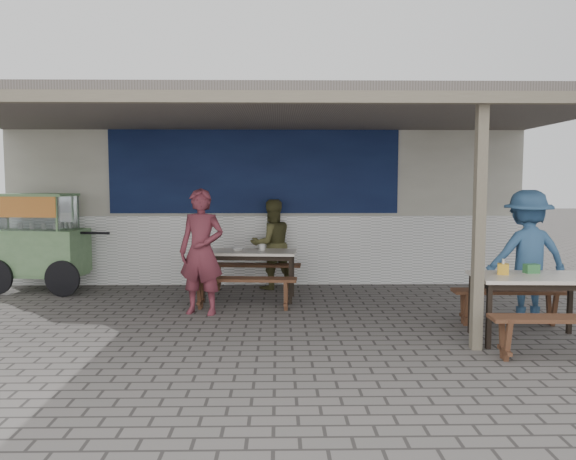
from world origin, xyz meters
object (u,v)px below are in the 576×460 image
(table_left, at_px, (249,256))
(bench_right_wall, at_px, (508,299))
(bench_left_street, at_px, (243,286))
(bench_left_wall, at_px, (255,271))
(condiment_bowl, at_px, (238,249))
(bench_right_street, at_px, (560,328))
(tissue_box, at_px, (503,269))
(table_right, at_px, (532,282))
(patron_street_side, at_px, (201,252))
(vendor_cart, at_px, (40,239))
(patron_wall_side, at_px, (272,244))
(donation_box, at_px, (531,269))
(condiment_jar, at_px, (262,247))
(patron_right_table, at_px, (527,255))

(table_left, relative_size, bench_right_wall, 1.05)
(bench_left_street, xyz_separation_m, bench_right_wall, (3.39, -0.92, -0.01))
(bench_left_wall, xyz_separation_m, condiment_bowl, (-0.22, -0.64, 0.43))
(bench_right_street, xyz_separation_m, tissue_box, (-0.27, 0.78, 0.48))
(table_right, height_order, bench_right_wall, table_right)
(bench_right_street, distance_m, patron_street_side, 4.43)
(bench_left_wall, distance_m, bench_right_wall, 3.98)
(vendor_cart, bearing_deg, bench_right_street, -20.48)
(bench_right_street, relative_size, patron_wall_side, 0.93)
(bench_right_wall, xyz_separation_m, donation_box, (0.03, -0.54, 0.47))
(vendor_cart, bearing_deg, patron_wall_side, 10.91)
(bench_left_wall, bearing_deg, condiment_jar, -71.64)
(condiment_bowl, bearing_deg, patron_wall_side, 59.72)
(table_left, xyz_separation_m, patron_street_side, (-0.60, -0.92, 0.18))
(patron_right_table, xyz_separation_m, donation_box, (-0.31, -0.82, -0.05))
(bench_left_street, height_order, bench_left_wall, same)
(patron_right_table, xyz_separation_m, condiment_jar, (-3.48, 1.39, -0.05))
(table_right, relative_size, donation_box, 8.28)
(bench_left_street, bearing_deg, vendor_cart, 162.68)
(condiment_bowl, bearing_deg, table_right, -33.73)
(table_right, height_order, patron_street_side, patron_street_side)
(condiment_bowl, bearing_deg, condiment_jar, 8.38)
(bench_left_street, relative_size, condiment_bowl, 8.41)
(vendor_cart, height_order, condiment_bowl, vendor_cart)
(vendor_cart, bearing_deg, table_left, -3.25)
(bench_right_street, relative_size, condiment_jar, 14.65)
(bench_left_wall, bearing_deg, condiment_bowl, -104.12)
(table_right, xyz_separation_m, patron_wall_side, (-2.97, 3.17, 0.08))
(bench_left_street, distance_m, table_right, 3.75)
(bench_right_street, relative_size, bench_right_wall, 1.00)
(bench_right_wall, bearing_deg, patron_right_table, 42.12)
(table_right, bearing_deg, tissue_box, 166.39)
(bench_right_wall, xyz_separation_m, patron_street_side, (-3.93, 0.68, 0.52))
(vendor_cart, relative_size, patron_wall_side, 1.37)
(table_right, distance_m, bench_right_wall, 0.77)
(patron_wall_side, height_order, condiment_bowl, patron_wall_side)
(table_right, distance_m, condiment_jar, 3.91)
(bench_left_street, xyz_separation_m, patron_street_side, (-0.54, -0.25, 0.51))
(bench_left_wall, relative_size, bench_right_wall, 1.10)
(bench_right_wall, relative_size, donation_box, 8.80)
(table_left, xyz_separation_m, donation_box, (3.37, -2.13, 0.13))
(condiment_jar, bearing_deg, patron_street_side, -128.51)
(bench_right_wall, distance_m, vendor_cart, 7.19)
(bench_left_wall, relative_size, patron_street_side, 0.90)
(table_right, relative_size, patron_wall_side, 0.87)
(bench_left_street, xyz_separation_m, vendor_cart, (-3.40, 1.37, 0.53))
(vendor_cart, relative_size, condiment_bowl, 11.31)
(bench_left_street, distance_m, patron_wall_side, 1.65)
(patron_street_side, xyz_separation_m, patron_wall_side, (0.93, 1.79, -0.10))
(bench_right_street, xyz_separation_m, vendor_cart, (-6.73, 3.69, 0.54))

